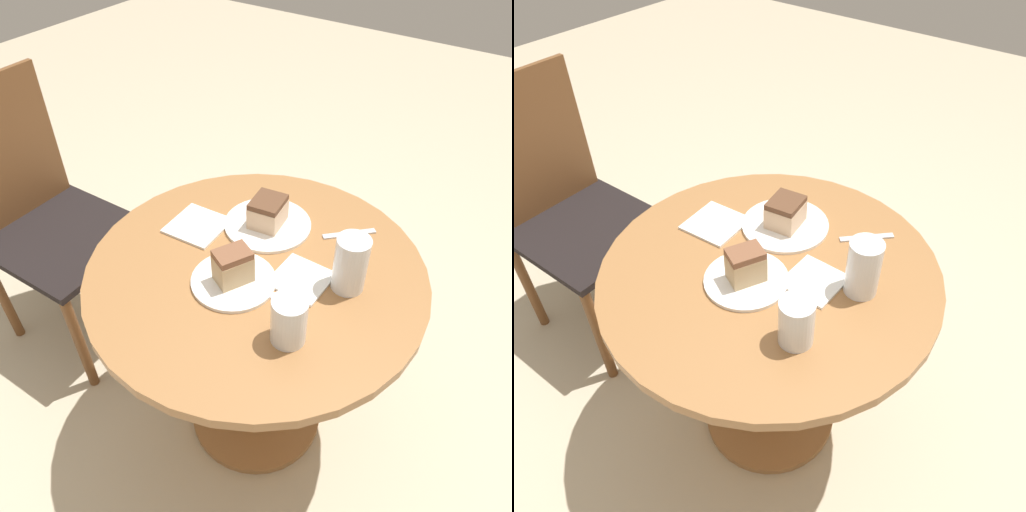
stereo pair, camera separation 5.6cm
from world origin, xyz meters
TOP-DOWN VIEW (x-y plane):
  - ground_plane at (0.00, 0.00)m, footprint 8.00×8.00m
  - table at (0.00, 0.00)m, footprint 0.89×0.89m
  - chair at (-0.04, 0.87)m, footprint 0.46×0.48m
  - plate_near at (-0.08, 0.02)m, footprint 0.21×0.21m
  - plate_far at (0.16, 0.07)m, footprint 0.25×0.25m
  - cake_slice_near at (-0.08, 0.02)m, footprint 0.11×0.10m
  - cake_slice_far at (0.16, 0.07)m, footprint 0.11×0.10m
  - glass_lemonade at (-0.15, -0.19)m, footprint 0.08×0.08m
  - glass_water at (0.07, -0.23)m, footprint 0.08×0.08m
  - napkin_stack at (0.05, 0.23)m, footprint 0.16×0.16m
  - fork at (-0.05, -0.11)m, footprint 0.10×0.14m
  - spoon at (0.26, -0.14)m, footprint 0.12×0.12m
  - napkin_side at (0.03, -0.12)m, footprint 0.14×0.14m

SIDE VIEW (x-z plane):
  - ground_plane at x=0.00m, z-range 0.00..0.00m
  - chair at x=-0.04m, z-range 0.02..1.00m
  - table at x=0.00m, z-range 0.18..0.89m
  - spoon at x=0.26m, z-range 0.71..0.71m
  - fork at x=-0.05m, z-range 0.71..0.71m
  - napkin_stack at x=0.05m, z-range 0.71..0.72m
  - napkin_side at x=0.03m, z-range 0.71..0.72m
  - plate_near at x=-0.08m, z-range 0.71..0.72m
  - plate_far at x=0.16m, z-range 0.71..0.72m
  - cake_slice_far at x=0.16m, z-range 0.72..0.80m
  - glass_lemonade at x=-0.15m, z-range 0.70..0.82m
  - cake_slice_near at x=-0.08m, z-range 0.72..0.81m
  - glass_water at x=0.07m, z-range 0.70..0.85m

